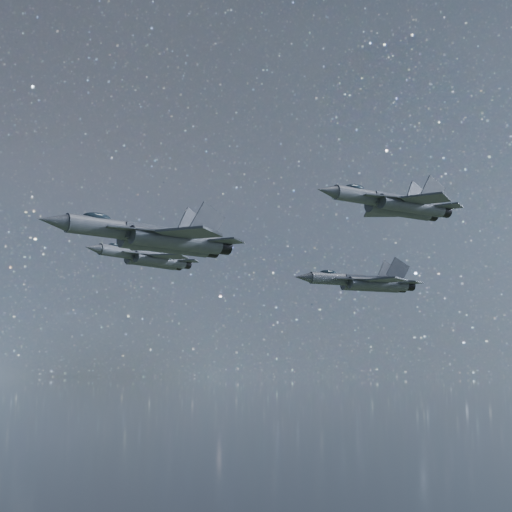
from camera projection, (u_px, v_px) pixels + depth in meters
jet_lead at (156, 237)px, 65.07m from camera, size 18.95×13.50×4.83m
jet_left at (148, 258)px, 96.85m from camera, size 17.23×11.97×4.33m
jet_right at (395, 204)px, 66.89m from camera, size 15.59×10.87×3.92m
jet_slot at (365, 282)px, 90.98m from camera, size 17.13×11.54×4.32m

